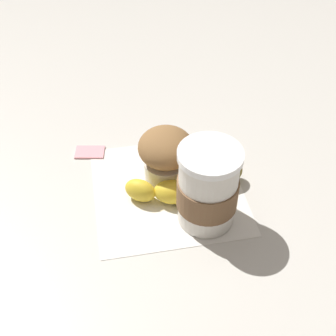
% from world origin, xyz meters
% --- Properties ---
extents(ground_plane, '(3.00, 3.00, 0.00)m').
position_xyz_m(ground_plane, '(0.00, 0.00, 0.00)').
color(ground_plane, beige).
extents(paper_napkin, '(0.29, 0.29, 0.00)m').
position_xyz_m(paper_napkin, '(0.00, 0.00, 0.00)').
color(paper_napkin, white).
rests_on(paper_napkin, ground_plane).
extents(coffee_cup, '(0.09, 0.09, 0.13)m').
position_xyz_m(coffee_cup, '(-0.06, 0.05, 0.06)').
color(coffee_cup, silver).
rests_on(coffee_cup, paper_napkin).
extents(muffin, '(0.09, 0.09, 0.10)m').
position_xyz_m(muffin, '(0.01, -0.02, 0.05)').
color(muffin, white).
rests_on(muffin, paper_napkin).
extents(banana, '(0.19, 0.10, 0.04)m').
position_xyz_m(banana, '(-0.03, 0.01, 0.02)').
color(banana, gold).
rests_on(banana, paper_napkin).
extents(sugar_packet, '(0.05, 0.04, 0.01)m').
position_xyz_m(sugar_packet, '(0.14, -0.08, 0.00)').
color(sugar_packet, pink).
rests_on(sugar_packet, ground_plane).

